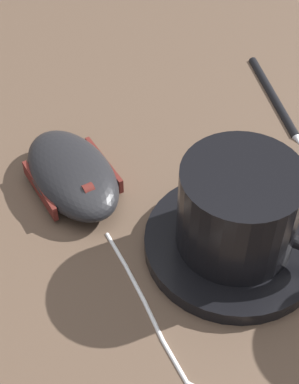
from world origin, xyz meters
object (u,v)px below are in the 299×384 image
at_px(computer_mouse, 72,174).
at_px(pen, 275,96).
at_px(coffee_cup, 241,209).
at_px(saucer, 233,244).

distance_m(computer_mouse, pen, 0.23).
bearing_deg(computer_mouse, pen, 88.70).
bearing_deg(coffee_cup, pen, 128.95).
distance_m(coffee_cup, pen, 0.21).
relative_size(saucer, coffee_cup, 1.25).
height_order(coffee_cup, computer_mouse, coffee_cup).
bearing_deg(coffee_cup, computer_mouse, -150.89).
distance_m(coffee_cup, computer_mouse, 0.16).
bearing_deg(computer_mouse, coffee_cup, 29.11).
bearing_deg(coffee_cup, saucer, -143.66).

